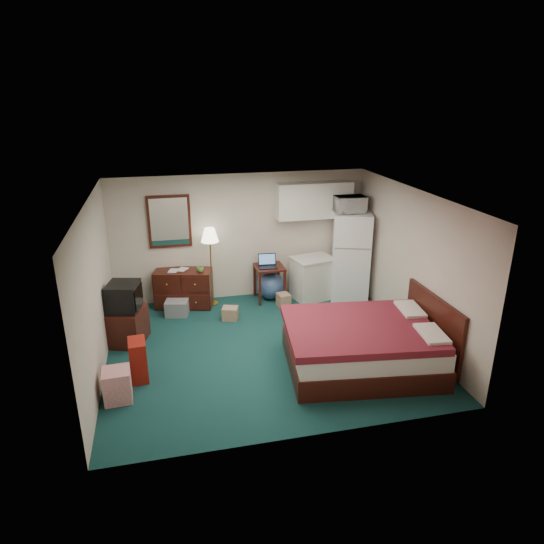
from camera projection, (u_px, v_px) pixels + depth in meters
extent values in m
cube|color=black|center=(265.00, 348.00, 7.95)|extent=(5.00, 4.50, 0.01)
cube|color=beige|center=(264.00, 197.00, 7.08)|extent=(5.00, 4.50, 0.01)
cube|color=beige|center=(240.00, 237.00, 9.57)|extent=(5.00, 0.01, 2.50)
cube|color=beige|center=(307.00, 346.00, 5.46)|extent=(5.00, 0.01, 2.50)
cube|color=beige|center=(95.00, 291.00, 6.98)|extent=(0.01, 4.50, 2.50)
cube|color=beige|center=(411.00, 264.00, 8.05)|extent=(0.01, 4.50, 2.50)
sphere|color=#334F7D|center=(271.00, 286.00, 9.76)|extent=(0.68, 0.68, 0.55)
imported|color=white|center=(350.00, 203.00, 9.26)|extent=(0.58, 0.33, 0.39)
imported|color=#906950|center=(169.00, 266.00, 9.18)|extent=(0.16, 0.07, 0.23)
imported|color=#906950|center=(178.00, 264.00, 9.26)|extent=(0.16, 0.12, 0.24)
imported|color=#528C3D|center=(200.00, 269.00, 9.16)|extent=(0.13, 0.11, 0.13)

